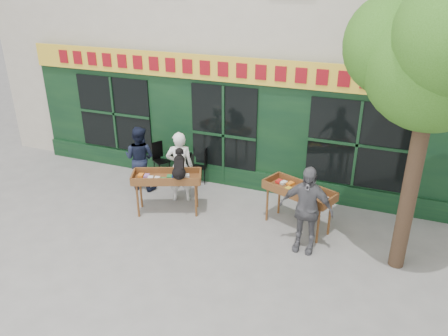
{
  "coord_description": "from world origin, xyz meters",
  "views": [
    {
      "loc": [
        3.76,
        -7.22,
        5.07
      ],
      "look_at": [
        0.72,
        0.5,
        1.33
      ],
      "focal_mm": 35.0,
      "sensor_mm": 36.0,
      "label": 1
    }
  ],
  "objects_px": {
    "woman": "(180,167)",
    "man_left": "(140,158)",
    "man_right": "(306,209)",
    "book_cart_center": "(167,180)",
    "book_cart_right": "(299,193)",
    "bistro_table": "(181,160)",
    "dog": "(179,164)"
  },
  "relations": [
    {
      "from": "man_right",
      "to": "bistro_table",
      "type": "relative_size",
      "value": 2.36
    },
    {
      "from": "dog",
      "to": "woman",
      "type": "xyz_separation_m",
      "value": [
        -0.35,
        0.7,
        -0.42
      ]
    },
    {
      "from": "book_cart_center",
      "to": "dog",
      "type": "distance_m",
      "value": 0.59
    },
    {
      "from": "book_cart_center",
      "to": "man_left",
      "type": "relative_size",
      "value": 0.99
    },
    {
      "from": "woman",
      "to": "book_cart_right",
      "type": "relative_size",
      "value": 1.07
    },
    {
      "from": "book_cart_center",
      "to": "woman",
      "type": "relative_size",
      "value": 0.94
    },
    {
      "from": "book_cart_center",
      "to": "book_cart_right",
      "type": "xyz_separation_m",
      "value": [
        2.9,
        0.42,
        0.0
      ]
    },
    {
      "from": "man_right",
      "to": "man_left",
      "type": "height_order",
      "value": "man_right"
    },
    {
      "from": "bistro_table",
      "to": "man_left",
      "type": "bearing_deg",
      "value": -129.16
    },
    {
      "from": "man_right",
      "to": "man_left",
      "type": "xyz_separation_m",
      "value": [
        -4.42,
        1.17,
        -0.07
      ]
    },
    {
      "from": "book_cart_right",
      "to": "man_right",
      "type": "distance_m",
      "value": 0.81
    },
    {
      "from": "bistro_table",
      "to": "man_left",
      "type": "relative_size",
      "value": 0.46
    },
    {
      "from": "man_right",
      "to": "woman",
      "type": "bearing_deg",
      "value": 164.86
    },
    {
      "from": "book_cart_center",
      "to": "dog",
      "type": "relative_size",
      "value": 2.71
    },
    {
      "from": "book_cart_right",
      "to": "man_left",
      "type": "distance_m",
      "value": 4.14
    },
    {
      "from": "bistro_table",
      "to": "woman",
      "type": "bearing_deg",
      "value": -63.8
    },
    {
      "from": "woman",
      "to": "man_left",
      "type": "distance_m",
      "value": 1.23
    },
    {
      "from": "man_left",
      "to": "man_right",
      "type": "bearing_deg",
      "value": 162.6
    },
    {
      "from": "book_cart_right",
      "to": "man_left",
      "type": "relative_size",
      "value": 0.99
    },
    {
      "from": "book_cart_center",
      "to": "man_right",
      "type": "relative_size",
      "value": 0.9
    },
    {
      "from": "bistro_table",
      "to": "man_left",
      "type": "distance_m",
      "value": 1.14
    },
    {
      "from": "dog",
      "to": "man_right",
      "type": "xyz_separation_m",
      "value": [
        2.85,
        -0.28,
        -0.39
      ]
    },
    {
      "from": "bistro_table",
      "to": "man_left",
      "type": "height_order",
      "value": "man_left"
    },
    {
      "from": "book_cart_center",
      "to": "woman",
      "type": "bearing_deg",
      "value": 67.74
    },
    {
      "from": "bistro_table",
      "to": "man_right",
      "type": "bearing_deg",
      "value": -28.65
    },
    {
      "from": "book_cart_right",
      "to": "bistro_table",
      "type": "relative_size",
      "value": 2.14
    },
    {
      "from": "man_right",
      "to": "man_left",
      "type": "relative_size",
      "value": 1.09
    },
    {
      "from": "book_cart_right",
      "to": "bistro_table",
      "type": "xyz_separation_m",
      "value": [
        -3.42,
        1.28,
        -0.28
      ]
    },
    {
      "from": "book_cart_right",
      "to": "man_left",
      "type": "bearing_deg",
      "value": -163.97
    },
    {
      "from": "dog",
      "to": "book_cart_center",
      "type": "bearing_deg",
      "value": 149.61
    },
    {
      "from": "dog",
      "to": "man_right",
      "type": "distance_m",
      "value": 2.89
    },
    {
      "from": "book_cart_center",
      "to": "bistro_table",
      "type": "bearing_deg",
      "value": 84.66
    }
  ]
}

